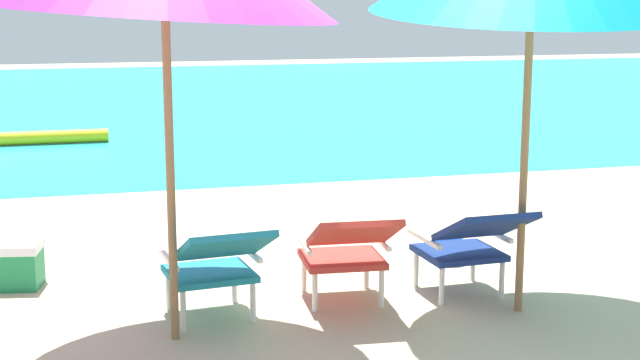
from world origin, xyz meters
name	(u,v)px	position (x,y,z in m)	size (l,w,h in m)	color
ground_plane	(232,186)	(0.00, 4.00, 0.00)	(40.00, 40.00, 0.00)	#CCB78E
ocean_band	(154,99)	(0.00, 12.96, 0.00)	(40.00, 18.00, 0.01)	#28B2B7
swim_buoy	(49,137)	(-1.93, 7.55, 0.10)	(0.18, 0.18, 1.60)	yellow
lounge_chair_left	(216,262)	(-0.83, -0.24, 0.40)	(0.62, 0.92, 0.68)	teal
lounge_chair_center	(347,248)	(0.04, -0.14, 0.40)	(0.60, 0.91, 0.68)	red
lounge_chair_right	(471,241)	(0.87, -0.20, 0.40)	(0.57, 0.90, 0.68)	navy
beach_ball	(448,246)	(1.09, 0.69, 0.13)	(0.26, 0.26, 0.26)	blue
cooler_box	(7,264)	(-2.12, 0.90, 0.16)	(0.52, 0.40, 0.32)	#1E844C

